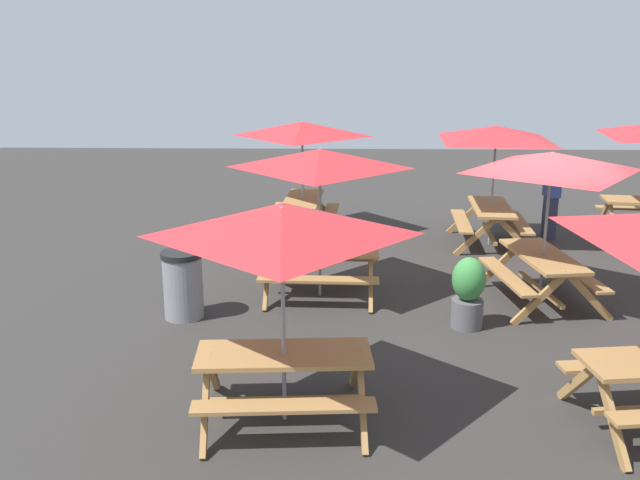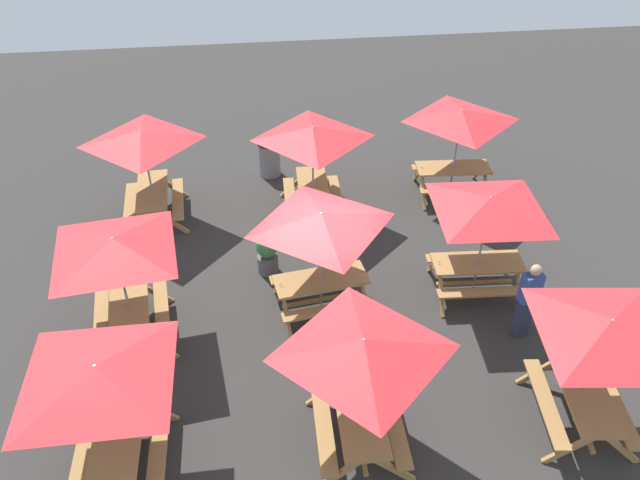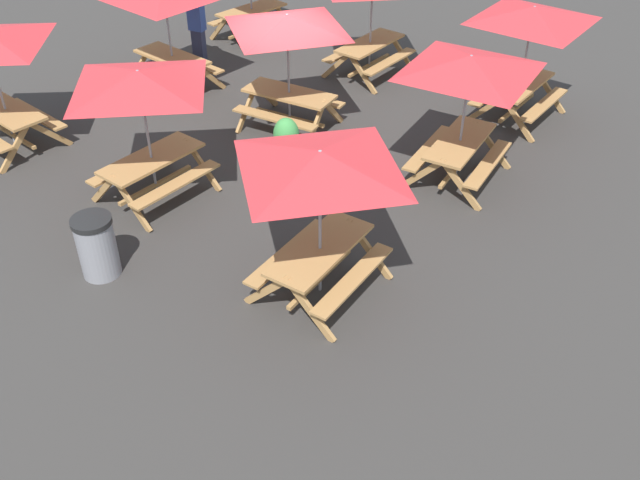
{
  "view_description": "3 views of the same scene",
  "coord_description": "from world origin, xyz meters",
  "px_view_note": "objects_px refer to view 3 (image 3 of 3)",
  "views": [
    {
      "loc": [
        -3.05,
        -10.32,
        3.89
      ],
      "look_at": [
        -3.3,
        0.15,
        0.9
      ],
      "focal_mm": 40.0,
      "sensor_mm": 36.0,
      "label": 1
    },
    {
      "loc": [
        9.07,
        -1.23,
        8.59
      ],
      "look_at": [
        -1.01,
        0.02,
        0.9
      ],
      "focal_mm": 35.0,
      "sensor_mm": 36.0,
      "label": 2
    },
    {
      "loc": [
        -9.83,
        -8.35,
        6.74
      ],
      "look_at": [
        -3.59,
        -3.6,
        0.9
      ],
      "focal_mm": 40.0,
      "sensor_mm": 36.0,
      "label": 3
    }
  ],
  "objects_px": {
    "picnic_table_2": "(140,89)",
    "potted_plant_0": "(287,144)",
    "picnic_table_1": "(287,31)",
    "picnic_table_4": "(469,74)",
    "trash_bin_gray": "(97,246)",
    "picnic_table_0": "(320,172)",
    "picnic_table_5": "(532,23)",
    "person_standing": "(197,28)"
  },
  "relations": [
    {
      "from": "potted_plant_0",
      "to": "person_standing",
      "type": "bearing_deg",
      "value": 62.29
    },
    {
      "from": "potted_plant_0",
      "to": "picnic_table_1",
      "type": "bearing_deg",
      "value": 37.38
    },
    {
      "from": "picnic_table_4",
      "to": "person_standing",
      "type": "relative_size",
      "value": 1.68
    },
    {
      "from": "potted_plant_0",
      "to": "picnic_table_5",
      "type": "bearing_deg",
      "value": -28.94
    },
    {
      "from": "potted_plant_0",
      "to": "picnic_table_4",
      "type": "bearing_deg",
      "value": -58.88
    },
    {
      "from": "picnic_table_5",
      "to": "trash_bin_gray",
      "type": "distance_m",
      "value": 8.98
    },
    {
      "from": "picnic_table_2",
      "to": "potted_plant_0",
      "type": "bearing_deg",
      "value": -28.62
    },
    {
      "from": "picnic_table_1",
      "to": "picnic_table_5",
      "type": "distance_m",
      "value": 4.65
    },
    {
      "from": "trash_bin_gray",
      "to": "person_standing",
      "type": "xyz_separation_m",
      "value": [
        6.43,
        4.35,
        0.39
      ]
    },
    {
      "from": "picnic_table_0",
      "to": "picnic_table_5",
      "type": "xyz_separation_m",
      "value": [
        6.77,
        0.1,
        0.0
      ]
    },
    {
      "from": "trash_bin_gray",
      "to": "picnic_table_0",
      "type": "bearing_deg",
      "value": -59.68
    },
    {
      "from": "picnic_table_4",
      "to": "picnic_table_5",
      "type": "bearing_deg",
      "value": -3.85
    },
    {
      "from": "picnic_table_4",
      "to": "trash_bin_gray",
      "type": "relative_size",
      "value": 2.86
    },
    {
      "from": "picnic_table_2",
      "to": "trash_bin_gray",
      "type": "height_order",
      "value": "picnic_table_2"
    },
    {
      "from": "picnic_table_2",
      "to": "person_standing",
      "type": "distance_m",
      "value": 5.76
    },
    {
      "from": "picnic_table_1",
      "to": "picnic_table_5",
      "type": "height_order",
      "value": "same"
    },
    {
      "from": "picnic_table_0",
      "to": "picnic_table_2",
      "type": "bearing_deg",
      "value": 81.87
    },
    {
      "from": "picnic_table_4",
      "to": "picnic_table_5",
      "type": "xyz_separation_m",
      "value": [
        2.84,
        0.17,
        0.0
      ]
    },
    {
      "from": "picnic_table_5",
      "to": "person_standing",
      "type": "relative_size",
      "value": 1.69
    },
    {
      "from": "picnic_table_2",
      "to": "picnic_table_4",
      "type": "bearing_deg",
      "value": -44.67
    },
    {
      "from": "person_standing",
      "to": "potted_plant_0",
      "type": "bearing_deg",
      "value": -39.88
    },
    {
      "from": "picnic_table_4",
      "to": "potted_plant_0",
      "type": "height_order",
      "value": "picnic_table_4"
    },
    {
      "from": "picnic_table_1",
      "to": "picnic_table_4",
      "type": "height_order",
      "value": "same"
    },
    {
      "from": "picnic_table_0",
      "to": "potted_plant_0",
      "type": "height_order",
      "value": "picnic_table_0"
    },
    {
      "from": "picnic_table_2",
      "to": "picnic_table_0",
      "type": "bearing_deg",
      "value": -92.64
    },
    {
      "from": "picnic_table_5",
      "to": "potted_plant_0",
      "type": "relative_size",
      "value": 2.8
    },
    {
      "from": "picnic_table_0",
      "to": "person_standing",
      "type": "relative_size",
      "value": 1.4
    },
    {
      "from": "picnic_table_0",
      "to": "picnic_table_2",
      "type": "height_order",
      "value": "same"
    },
    {
      "from": "picnic_table_0",
      "to": "potted_plant_0",
      "type": "bearing_deg",
      "value": 43.42
    },
    {
      "from": "picnic_table_5",
      "to": "trash_bin_gray",
      "type": "bearing_deg",
      "value": 161.95
    },
    {
      "from": "picnic_table_4",
      "to": "picnic_table_0",
      "type": "bearing_deg",
      "value": 171.72
    },
    {
      "from": "picnic_table_0",
      "to": "picnic_table_1",
      "type": "bearing_deg",
      "value": 40.3
    },
    {
      "from": "potted_plant_0",
      "to": "picnic_table_2",
      "type": "bearing_deg",
      "value": 149.7
    },
    {
      "from": "picnic_table_0",
      "to": "person_standing",
      "type": "height_order",
      "value": "picnic_table_0"
    },
    {
      "from": "picnic_table_0",
      "to": "trash_bin_gray",
      "type": "height_order",
      "value": "picnic_table_0"
    },
    {
      "from": "picnic_table_0",
      "to": "picnic_table_4",
      "type": "height_order",
      "value": "same"
    },
    {
      "from": "picnic_table_1",
      "to": "picnic_table_5",
      "type": "relative_size",
      "value": 0.83
    },
    {
      "from": "picnic_table_2",
      "to": "person_standing",
      "type": "height_order",
      "value": "picnic_table_2"
    },
    {
      "from": "picnic_table_5",
      "to": "picnic_table_2",
      "type": "bearing_deg",
      "value": 150.51
    },
    {
      "from": "picnic_table_5",
      "to": "person_standing",
      "type": "xyz_separation_m",
      "value": [
        -1.99,
        7.08,
        -1.1
      ]
    },
    {
      "from": "picnic_table_5",
      "to": "picnic_table_1",
      "type": "bearing_deg",
      "value": 132.5
    },
    {
      "from": "picnic_table_1",
      "to": "picnic_table_2",
      "type": "bearing_deg",
      "value": 77.76
    }
  ]
}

